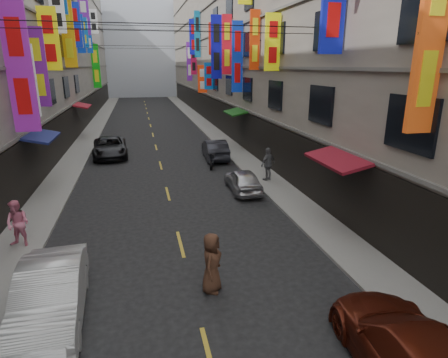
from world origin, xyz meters
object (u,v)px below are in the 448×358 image
car_left_far (110,147)px  car_right_far (215,149)px  pedestrian_crossing (212,263)px  car_right_near (415,358)px  pedestrian_rfar (268,164)px  car_right_mid (243,180)px  car_left_mid (50,296)px  pedestrian_lfar (18,224)px  scooter_far_right (212,161)px

car_left_far → car_right_far: bearing=-21.4°
car_right_far → pedestrian_crossing: size_ratio=2.32×
pedestrian_crossing → car_right_near: bearing=-116.7°
car_right_near → pedestrian_rfar: size_ratio=2.67×
car_right_far → car_right_near: bearing=93.1°
car_right_mid → pedestrian_rfar: size_ratio=1.90×
car_left_mid → pedestrian_lfar: pedestrian_lfar is taller
car_left_far → car_right_mid: size_ratio=1.41×
car_left_mid → pedestrian_rfar: 14.29m
car_left_far → car_right_mid: car_left_far is taller
car_right_near → pedestrian_rfar: 14.62m
pedestrian_lfar → pedestrian_rfar: (11.67, 5.86, 0.08)m
car_left_far → car_right_near: size_ratio=1.00×
car_left_mid → car_right_near: size_ratio=0.89×
scooter_far_right → car_right_near: car_right_near is taller
car_right_mid → pedestrian_rfar: pedestrian_rfar is taller
scooter_far_right → car_right_mid: (0.68, -5.25, 0.18)m
pedestrian_lfar → pedestrian_crossing: (6.39, -4.22, -0.07)m
car_right_far → pedestrian_rfar: size_ratio=2.24×
car_left_far → pedestrian_lfar: 14.63m
car_right_mid → pedestrian_lfar: (-9.80, -4.55, 0.38)m
car_right_mid → car_left_mid: bearing=50.7°
car_left_far → pedestrian_crossing: bearing=-81.5°
scooter_far_right → car_left_mid: size_ratio=0.38×
car_left_far → car_right_mid: 12.39m
scooter_far_right → car_right_mid: 5.30m
car_left_far → pedestrian_crossing: size_ratio=2.77×
car_right_far → pedestrian_crossing: 16.65m
car_right_far → pedestrian_lfar: size_ratio=2.45×
car_left_mid → car_left_far: (0.34, 19.09, -0.04)m
car_left_far → car_right_near: car_right_near is taller
car_right_far → scooter_far_right: bearing=76.4°
car_left_mid → car_right_mid: 12.07m
scooter_far_right → car_right_mid: size_ratio=0.48×
car_left_far → pedestrian_rfar: 12.69m
pedestrian_crossing → car_right_far: bearing=13.7°
car_left_far → pedestrian_rfar: (9.33, -8.59, 0.37)m
car_left_far → car_right_far: size_ratio=1.19×
car_left_mid → car_left_far: size_ratio=0.89×
car_right_near → pedestrian_crossing: 5.59m
car_left_far → pedestrian_rfar: bearing=-46.4°
car_left_far → pedestrian_lfar: pedestrian_lfar is taller
car_left_mid → car_right_mid: (7.81, 9.20, -0.13)m
car_left_mid → car_right_near: 8.78m
car_left_mid → car_right_near: bearing=-30.4°
pedestrian_lfar → car_right_far: bearing=70.3°
pedestrian_lfar → pedestrian_crossing: 7.66m
scooter_far_right → pedestrian_rfar: bearing=138.0°
car_right_far → pedestrian_rfar: pedestrian_rfar is taller
car_left_mid → pedestrian_crossing: size_ratio=2.47×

